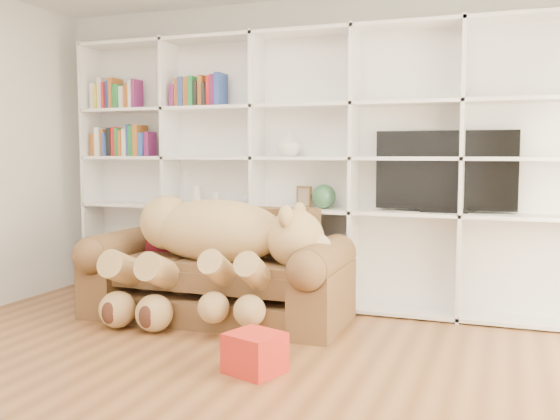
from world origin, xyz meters
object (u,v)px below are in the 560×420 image
at_px(teddy_bear, 212,244).
at_px(tv, 445,172).
at_px(sofa, 218,277).
at_px(gift_box, 255,353).

bearing_deg(teddy_bear, tv, 19.03).
distance_m(sofa, gift_box, 1.37).
distance_m(sofa, teddy_bear, 0.35).
height_order(teddy_bear, tv, tv).
bearing_deg(gift_box, tv, 61.87).
bearing_deg(tv, sofa, -158.98).
xyz_separation_m(sofa, gift_box, (0.78, -1.10, -0.21)).
relative_size(sofa, tv, 1.89).
xyz_separation_m(sofa, teddy_bear, (0.04, -0.18, 0.30)).
bearing_deg(teddy_bear, gift_box, -58.76).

